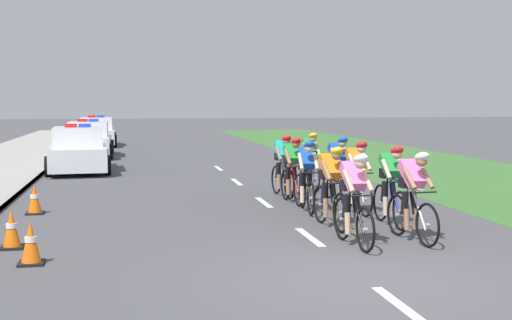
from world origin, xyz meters
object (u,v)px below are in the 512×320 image
cyclist_lead (354,198)px  cyclist_sixth (356,176)px  traffic_cone_far (35,199)px  cyclist_tenth (310,160)px  police_car_second (89,141)px  cyclist_seventh (292,169)px  police_car_nearest (78,151)px  traffic_cone_near (12,229)px  cyclist_fifth (307,175)px  cyclist_fourth (391,184)px  cyclist_second (413,195)px  cyclist_eighth (338,168)px  cyclist_ninth (283,165)px  police_car_third (97,133)px  traffic_cone_mid (31,243)px  cyclist_third (331,186)px

cyclist_lead → cyclist_sixth: (1.10, 3.04, 0.00)m
cyclist_lead → traffic_cone_far: size_ratio=2.69×
cyclist_tenth → traffic_cone_far: (-6.62, -2.54, -0.48)m
cyclist_sixth → police_car_second: police_car_second is taller
cyclist_seventh → police_car_second: police_car_second is taller
cyclist_tenth → police_car_nearest: bearing=137.0°
traffic_cone_near → traffic_cone_far: bearing=91.5°
cyclist_fifth → traffic_cone_near: bearing=-155.5°
cyclist_fourth → traffic_cone_near: size_ratio=2.69×
cyclist_fifth → cyclist_seventh: bearing=90.2°
cyclist_lead → cyclist_tenth: 6.82m
cyclist_second → police_car_second: (-6.30, 18.30, -0.11)m
cyclist_eighth → cyclist_ninth: (-1.11, 0.94, 0.00)m
cyclist_fourth → cyclist_ninth: bearing=105.4°
cyclist_ninth → cyclist_lead: bearing=-91.4°
cyclist_sixth → cyclist_ninth: same height
cyclist_second → cyclist_tenth: bearing=89.8°
cyclist_fifth → cyclist_eighth: same height
cyclist_seventh → police_car_third: bearing=104.4°
cyclist_fourth → traffic_cone_mid: bearing=-163.4°
cyclist_ninth → police_car_third: police_car_third is taller
cyclist_lead → police_car_second: police_car_second is taller
traffic_cone_near → cyclist_eighth: bearing=30.3°
cyclist_eighth → cyclist_ninth: size_ratio=1.00×
cyclist_second → cyclist_third: same height
cyclist_seventh → traffic_cone_far: cyclist_seventh is taller
cyclist_lead → cyclist_fourth: same height
cyclist_third → cyclist_ninth: size_ratio=1.00×
traffic_cone_far → cyclist_fourth: bearing=-21.1°
cyclist_fourth → cyclist_sixth: same height
cyclist_eighth → police_car_nearest: bearing=129.3°
cyclist_fifth → police_car_nearest: (-5.33, 9.25, -0.11)m
traffic_cone_near → police_car_third: bearing=89.5°
cyclist_ninth → police_car_second: (-5.35, 12.79, -0.11)m
traffic_cone_mid → police_car_third: bearing=90.6°
cyclist_second → cyclist_sixth: (0.01, 2.87, 0.00)m
cyclist_lead → cyclist_tenth: bearing=80.6°
cyclist_third → traffic_cone_far: cyclist_third is taller
cyclist_fifth → police_car_second: size_ratio=0.39×
cyclist_second → cyclist_fourth: same height
cyclist_second → traffic_cone_mid: bearing=-175.6°
cyclist_tenth → traffic_cone_mid: cyclist_tenth is taller
cyclist_third → cyclist_eighth: 3.36m
cyclist_ninth → traffic_cone_far: cyclist_ninth is taller
police_car_nearest → police_car_second: 5.85m
cyclist_sixth → traffic_cone_near: size_ratio=2.69×
cyclist_fourth → police_car_second: bearing=111.0°
cyclist_ninth → police_car_nearest: bearing=127.6°
cyclist_lead → cyclist_third: 1.58m
cyclist_lead → police_car_second: bearing=105.8°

